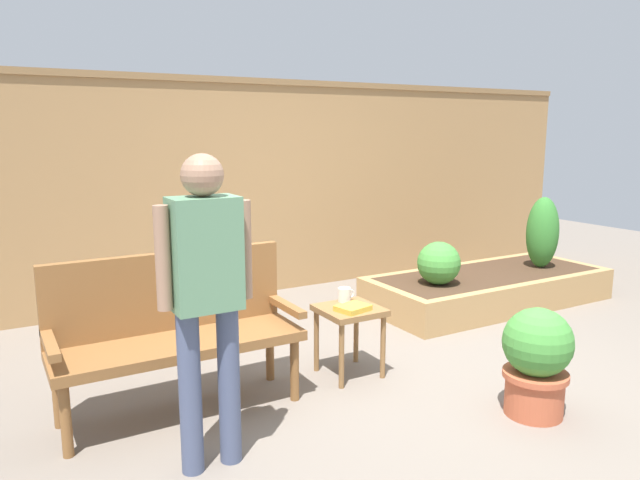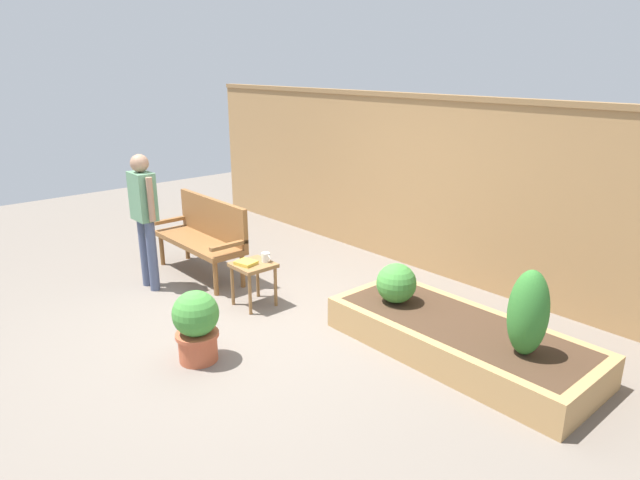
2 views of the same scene
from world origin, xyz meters
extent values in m
plane|color=#70665B|center=(0.00, 0.00, 0.00)|extent=(14.00, 14.00, 0.00)
cube|color=#A37A4C|center=(0.00, 2.60, 1.05)|extent=(8.40, 0.10, 2.10)
cube|color=olive|center=(0.00, 2.60, 2.13)|extent=(8.40, 0.14, 0.06)
cylinder|color=brown|center=(-0.84, 0.52, 0.20)|extent=(0.06, 0.06, 0.40)
cylinder|color=brown|center=(-0.84, 0.16, 0.20)|extent=(0.06, 0.06, 0.40)
cylinder|color=brown|center=(-2.16, 0.52, 0.20)|extent=(0.06, 0.06, 0.40)
cylinder|color=brown|center=(-2.16, 0.16, 0.20)|extent=(0.06, 0.06, 0.40)
cube|color=brown|center=(-1.50, 0.34, 0.43)|extent=(1.44, 0.48, 0.06)
cube|color=brown|center=(-1.50, 0.55, 0.70)|extent=(1.44, 0.06, 0.48)
cube|color=brown|center=(-2.19, 0.34, 0.56)|extent=(0.06, 0.48, 0.04)
cube|color=brown|center=(-0.81, 0.34, 0.56)|extent=(0.06, 0.48, 0.04)
cylinder|color=olive|center=(-0.17, 0.49, 0.22)|extent=(0.04, 0.04, 0.44)
cylinder|color=olive|center=(-0.17, 0.16, 0.22)|extent=(0.04, 0.04, 0.44)
cylinder|color=olive|center=(-0.50, 0.49, 0.22)|extent=(0.04, 0.04, 0.44)
cylinder|color=olive|center=(-0.50, 0.16, 0.22)|extent=(0.04, 0.04, 0.44)
cube|color=olive|center=(-0.34, 0.33, 0.46)|extent=(0.40, 0.40, 0.04)
cylinder|color=silver|center=(-0.29, 0.46, 0.53)|extent=(0.09, 0.09, 0.10)
torus|color=silver|center=(-0.24, 0.46, 0.53)|extent=(0.07, 0.01, 0.07)
cube|color=gold|center=(-0.36, 0.25, 0.50)|extent=(0.24, 0.21, 0.04)
cylinder|color=#B75638|center=(0.30, -0.71, 0.12)|extent=(0.34, 0.34, 0.23)
cylinder|color=#B75638|center=(0.30, -0.71, 0.25)|extent=(0.38, 0.38, 0.04)
sphere|color=#428938|center=(0.30, -0.71, 0.45)|extent=(0.40, 0.40, 0.40)
cube|color=#AD8451|center=(1.76, 0.64, 0.15)|extent=(2.40, 0.09, 0.30)
cube|color=#AD8451|center=(1.76, 1.55, 0.15)|extent=(2.40, 0.09, 0.30)
cube|color=#AD8451|center=(0.60, 1.09, 0.15)|extent=(0.09, 0.82, 0.30)
cube|color=#AD8451|center=(2.91, 1.09, 0.15)|extent=(0.09, 0.82, 0.30)
cube|color=#422D1E|center=(1.76, 1.09, 0.15)|extent=(2.22, 0.82, 0.30)
cylinder|color=brown|center=(1.06, 1.02, 0.33)|extent=(0.04, 0.04, 0.06)
sphere|color=#428938|center=(1.06, 1.02, 0.49)|extent=(0.39, 0.39, 0.39)
cylinder|color=brown|center=(2.39, 1.02, 0.33)|extent=(0.04, 0.04, 0.06)
ellipsoid|color=#33752D|center=(2.39, 1.02, 0.66)|extent=(0.31, 0.31, 0.71)
cylinder|color=#475170|center=(-1.45, -0.29, 0.41)|extent=(0.11, 0.11, 0.82)
cylinder|color=#475170|center=(-1.65, -0.29, 0.41)|extent=(0.11, 0.11, 0.82)
cube|color=#5B8966|center=(-1.55, -0.29, 1.09)|extent=(0.32, 0.20, 0.54)
cylinder|color=#9E755B|center=(-1.35, -0.29, 1.09)|extent=(0.07, 0.07, 0.49)
cylinder|color=#9E755B|center=(-1.75, -0.29, 1.09)|extent=(0.07, 0.07, 0.49)
sphere|color=#9E755B|center=(-1.55, -0.29, 1.46)|extent=(0.20, 0.20, 0.20)
camera|label=1|loc=(-2.44, -2.93, 1.67)|focal=33.41mm
camera|label=2|loc=(4.26, -2.78, 2.51)|focal=31.06mm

